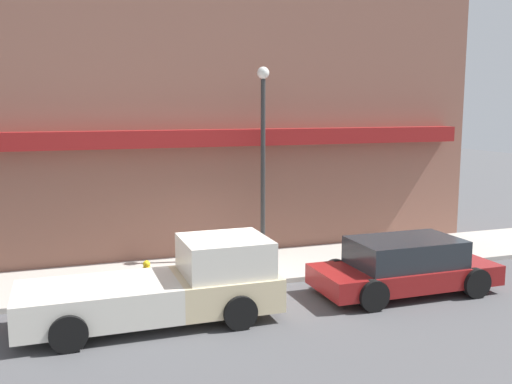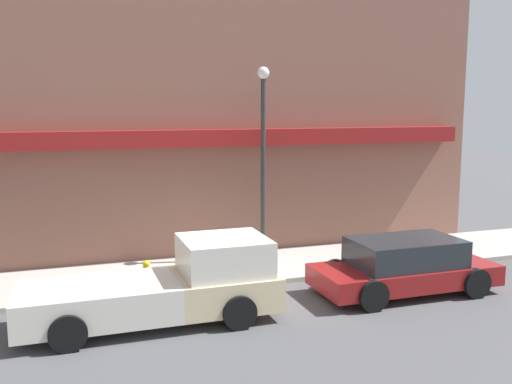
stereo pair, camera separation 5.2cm
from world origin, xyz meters
The scene contains 7 objects.
ground_plane centered at (0.00, 0.00, 0.00)m, with size 80.00×80.00×0.00m, color #4C4C4F.
sidewalk centered at (0.00, 1.59, 0.07)m, with size 36.00×3.19×0.13m.
building centered at (-0.02, 4.67, 4.84)m, with size 19.80×3.80×10.73m.
pickup_truck centered at (-1.60, -1.67, 0.79)m, with size 5.61×2.15×1.79m.
parked_car centered at (4.43, -1.67, 0.70)m, with size 4.69×2.11×1.41m.
fire_hydrant centered at (-1.80, 0.40, 0.50)m, with size 0.19×0.19×0.73m.
street_lamp centered at (1.94, 2.10, 3.70)m, with size 0.36×0.36×5.73m.
Camera 2 is at (-3.70, -13.73, 4.71)m, focal length 40.00 mm.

